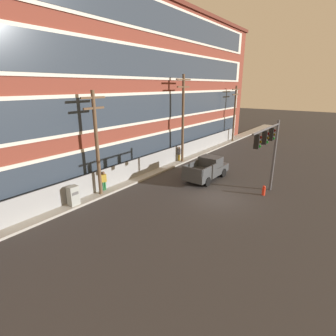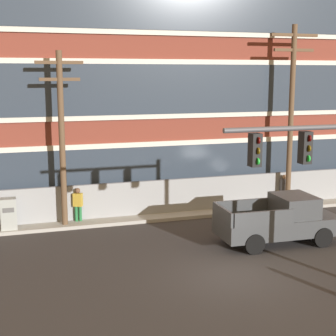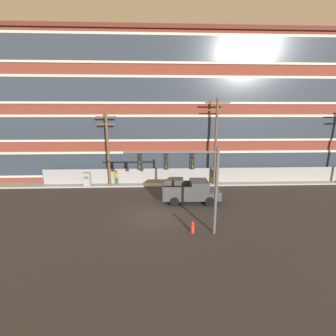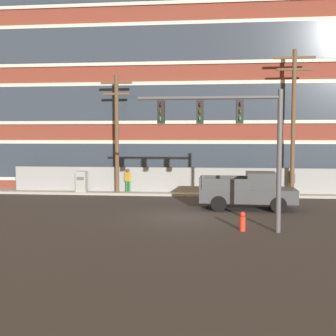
# 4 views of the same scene
# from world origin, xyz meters

# --- Properties ---
(ground_plane) EXTENTS (160.00, 160.00, 0.00)m
(ground_plane) POSITION_xyz_m (0.00, 0.00, 0.00)
(ground_plane) COLOR #333030
(sidewalk_building_side) EXTENTS (80.00, 1.74, 0.16)m
(sidewalk_building_side) POSITION_xyz_m (0.00, 7.77, 0.08)
(sidewalk_building_side) COLOR #9E9B93
(sidewalk_building_side) RESTS_ON ground
(brick_mill_building) EXTENTS (46.79, 9.14, 15.96)m
(brick_mill_building) POSITION_xyz_m (2.43, 12.91, 7.99)
(brick_mill_building) COLOR brown
(brick_mill_building) RESTS_ON ground
(chain_link_fence) EXTENTS (34.05, 0.06, 1.79)m
(chain_link_fence) POSITION_xyz_m (5.00, 7.87, 0.91)
(chain_link_fence) COLOR gray
(chain_link_fence) RESTS_ON ground
(pickup_truck_dark_grey) EXTENTS (5.01, 2.17, 1.94)m
(pickup_truck_dark_grey) POSITION_xyz_m (3.22, 2.63, 0.93)
(pickup_truck_dark_grey) COLOR #383A3D
(pickup_truck_dark_grey) RESTS_ON ground
(utility_pole_near_corner) EXTENTS (2.02, 0.26, 7.72)m
(utility_pole_near_corner) POSITION_xyz_m (-4.85, 7.36, 4.23)
(utility_pole_near_corner) COLOR brown
(utility_pole_near_corner) RESTS_ON ground
(utility_pole_midblock) EXTENTS (2.48, 0.26, 9.07)m
(utility_pole_midblock) POSITION_xyz_m (6.24, 7.22, 5.01)
(utility_pole_midblock) COLOR brown
(utility_pole_midblock) RESTS_ON ground
(electrical_cabinet) EXTENTS (0.67, 0.56, 1.52)m
(electrical_cabinet) POSITION_xyz_m (-7.23, 7.32, 0.76)
(electrical_cabinet) COLOR #939993
(electrical_cabinet) RESTS_ON ground
(pedestrian_near_cabinet) EXTENTS (0.47, 0.40, 1.69)m
(pedestrian_near_cabinet) POSITION_xyz_m (-4.21, 7.69, 0.97)
(pedestrian_near_cabinet) COLOR #236B38
(pedestrian_near_cabinet) RESTS_ON ground
(pedestrian_by_fence) EXTENTS (0.41, 0.25, 1.69)m
(pedestrian_by_fence) POSITION_xyz_m (6.29, 7.66, 0.97)
(pedestrian_by_fence) COLOR #B7932D
(pedestrian_by_fence) RESTS_ON ground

